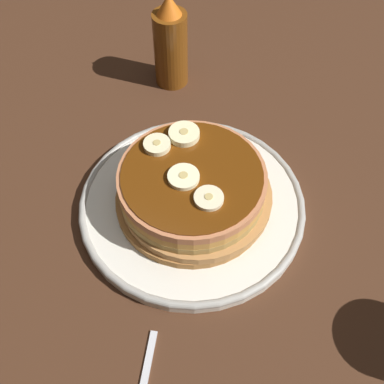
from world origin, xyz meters
TOP-DOWN VIEW (x-y plane):
  - ground_plane at (0.00, 0.00)cm, footprint 140.00×140.00cm
  - plate at (0.00, 0.00)cm, footprint 26.42×26.42cm
  - pancake_stack at (0.15, -0.10)cm, footprint 17.86×18.08cm
  - banana_slice_0 at (-0.93, 0.61)cm, footprint 3.45×3.45cm
  - banana_slice_1 at (4.78, 2.84)cm, footprint 3.57×3.57cm
  - banana_slice_2 at (2.19, 5.08)cm, footprint 3.08×3.08cm
  - banana_slice_3 at (-2.56, -2.86)cm, footprint 3.13×3.13cm
  - syrup_bottle at (20.32, 11.11)cm, footprint 4.74×4.74cm

SIDE VIEW (x-z plane):
  - ground_plane at x=0.00cm, z-range -3.00..0.00cm
  - plate at x=0.00cm, z-range 0.06..1.63cm
  - pancake_stack at x=0.15cm, z-range 1.23..6.45cm
  - syrup_bottle at x=20.32cm, z-range -0.64..13.04cm
  - banana_slice_3 at x=-2.56cm, z-range 6.34..7.06cm
  - banana_slice_0 at x=-0.93cm, z-range 6.34..7.11cm
  - banana_slice_2 at x=2.19cm, z-range 6.34..7.22cm
  - banana_slice_1 at x=4.78cm, z-range 6.34..7.34cm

